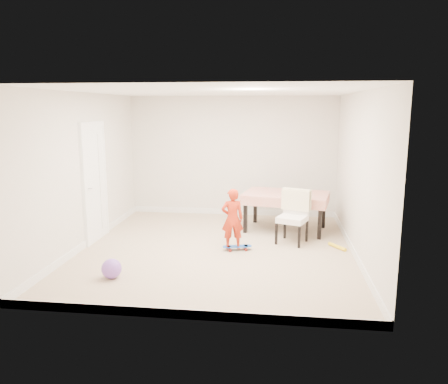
# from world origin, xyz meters

# --- Properties ---
(ground) EXTENTS (5.00, 5.00, 0.00)m
(ground) POSITION_xyz_m (0.00, 0.00, 0.00)
(ground) COLOR tan
(ground) RESTS_ON ground
(ceiling) EXTENTS (4.50, 5.00, 0.04)m
(ceiling) POSITION_xyz_m (0.00, 0.00, 2.58)
(ceiling) COLOR white
(ceiling) RESTS_ON wall_back
(wall_back) EXTENTS (4.50, 0.04, 2.60)m
(wall_back) POSITION_xyz_m (0.00, 2.48, 1.30)
(wall_back) COLOR beige
(wall_back) RESTS_ON ground
(wall_front) EXTENTS (4.50, 0.04, 2.60)m
(wall_front) POSITION_xyz_m (0.00, -2.48, 1.30)
(wall_front) COLOR beige
(wall_front) RESTS_ON ground
(wall_left) EXTENTS (0.04, 5.00, 2.60)m
(wall_left) POSITION_xyz_m (-2.23, 0.00, 1.30)
(wall_left) COLOR beige
(wall_left) RESTS_ON ground
(wall_right) EXTENTS (0.04, 5.00, 2.60)m
(wall_right) POSITION_xyz_m (2.23, 0.00, 1.30)
(wall_right) COLOR beige
(wall_right) RESTS_ON ground
(door) EXTENTS (0.11, 0.94, 2.11)m
(door) POSITION_xyz_m (-2.22, 0.30, 1.02)
(door) COLOR white
(door) RESTS_ON ground
(baseboard_back) EXTENTS (4.50, 0.02, 0.12)m
(baseboard_back) POSITION_xyz_m (0.00, 2.49, 0.06)
(baseboard_back) COLOR white
(baseboard_back) RESTS_ON ground
(baseboard_front) EXTENTS (4.50, 0.02, 0.12)m
(baseboard_front) POSITION_xyz_m (0.00, -2.49, 0.06)
(baseboard_front) COLOR white
(baseboard_front) RESTS_ON ground
(baseboard_left) EXTENTS (0.02, 5.00, 0.12)m
(baseboard_left) POSITION_xyz_m (-2.24, 0.00, 0.06)
(baseboard_left) COLOR white
(baseboard_left) RESTS_ON ground
(baseboard_right) EXTENTS (0.02, 5.00, 0.12)m
(baseboard_right) POSITION_xyz_m (2.24, 0.00, 0.06)
(baseboard_right) COLOR white
(baseboard_right) RESTS_ON ground
(dining_table) EXTENTS (1.73, 1.27, 0.74)m
(dining_table) POSITION_xyz_m (1.16, 1.33, 0.37)
(dining_table) COLOR #B81609
(dining_table) RESTS_ON ground
(dining_chair) EXTENTS (0.70, 0.74, 0.94)m
(dining_chair) POSITION_xyz_m (1.26, 0.52, 0.47)
(dining_chair) COLOR silver
(dining_chair) RESTS_ON ground
(skateboard) EXTENTS (0.52, 0.30, 0.07)m
(skateboard) POSITION_xyz_m (0.35, 0.00, 0.04)
(skateboard) COLOR blue
(skateboard) RESTS_ON ground
(child) EXTENTS (0.42, 0.32, 1.02)m
(child) POSITION_xyz_m (0.27, -0.00, 0.51)
(child) COLOR red
(child) RESTS_ON ground
(balloon) EXTENTS (0.28, 0.28, 0.28)m
(balloon) POSITION_xyz_m (-1.28, -1.43, 0.14)
(balloon) COLOR #8652C4
(balloon) RESTS_ON ground
(foam_toy) EXTENTS (0.28, 0.36, 0.06)m
(foam_toy) POSITION_xyz_m (2.02, 0.30, 0.03)
(foam_toy) COLOR yellow
(foam_toy) RESTS_ON ground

